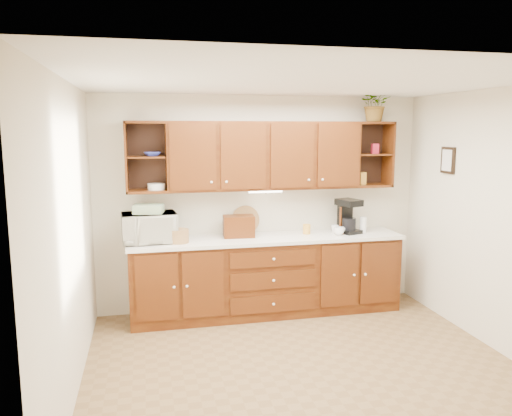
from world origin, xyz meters
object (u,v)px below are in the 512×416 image
coffee_maker (348,216)px  potted_plant (376,104)px  bread_box (239,226)px  microwave (149,228)px

coffee_maker → potted_plant: (0.34, 0.04, 1.36)m
potted_plant → bread_box: bearing=-179.9°
microwave → potted_plant: 3.07m
potted_plant → coffee_maker: bearing=-173.0°
microwave → potted_plant: bearing=-3.5°
potted_plant → microwave: bearing=-178.7°
bread_box → potted_plant: bearing=4.3°
microwave → bread_box: (1.03, 0.06, -0.04)m
coffee_maker → potted_plant: size_ratio=0.98×
bread_box → coffee_maker: coffee_maker is taller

